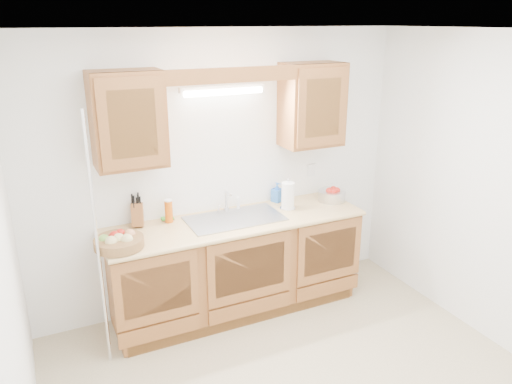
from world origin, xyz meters
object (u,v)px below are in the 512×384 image
fruit_basket (119,241)px  apple_bowl (332,195)px  knife_block (137,214)px  paper_towel (288,196)px

fruit_basket → apple_bowl: bearing=5.1°
knife_block → paper_towel: 1.35m
knife_block → paper_towel: (1.34, -0.20, 0.02)m
paper_towel → apple_bowl: bearing=1.1°
fruit_basket → paper_towel: size_ratio=1.60×
fruit_basket → paper_towel: 1.58m
knife_block → paper_towel: size_ratio=0.95×
apple_bowl → paper_towel: bearing=-178.9°
knife_block → fruit_basket: bearing=-106.3°
fruit_basket → knife_block: (0.23, 0.38, 0.05)m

